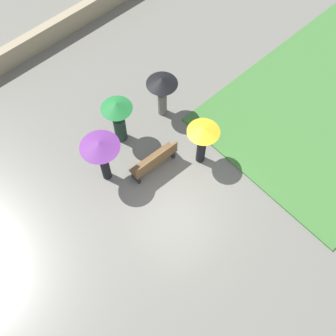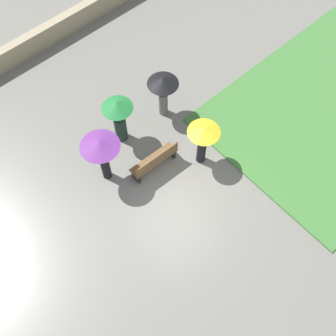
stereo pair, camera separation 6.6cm
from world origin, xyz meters
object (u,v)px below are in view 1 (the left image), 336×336
at_px(crowd_person_purple, 101,150).
at_px(crowd_person_yellow, 203,137).
at_px(park_bench, 155,161).
at_px(crowd_person_black, 162,87).
at_px(crowd_person_green, 118,115).

height_order(crowd_person_purple, crowd_person_yellow, crowd_person_purple).
bearing_deg(park_bench, crowd_person_yellow, 153.38).
xyz_separation_m(park_bench, crowd_person_yellow, (-1.31, 0.73, 0.84)).
bearing_deg(crowd_person_black, crowd_person_purple, -145.17).
xyz_separation_m(park_bench, crowd_person_purple, (1.31, -0.81, 1.11)).
bearing_deg(crowd_person_purple, park_bench, 136.59).
height_order(crowd_person_purple, crowd_person_black, crowd_person_purple).
bearing_deg(crowd_person_black, crowd_person_green, -163.11).
bearing_deg(park_bench, crowd_person_purple, -29.56).
relative_size(crowd_person_purple, crowd_person_green, 1.08).
height_order(park_bench, crowd_person_purple, crowd_person_purple).
bearing_deg(crowd_person_green, park_bench, -150.12).
distance_m(park_bench, crowd_person_yellow, 1.72).
bearing_deg(crowd_person_purple, crowd_person_yellow, 138.04).
bearing_deg(crowd_person_yellow, crowd_person_black, -29.49).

